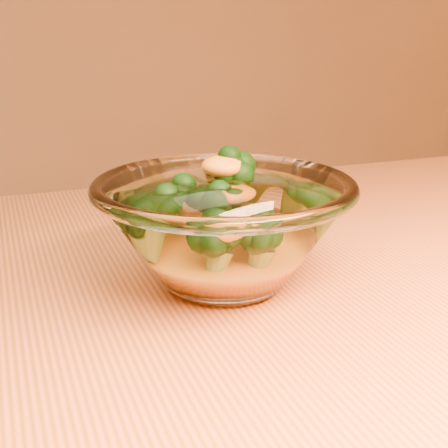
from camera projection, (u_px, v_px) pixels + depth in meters
name	position (u px, v px, depth m)	size (l,w,h in m)	color
glass_bowl	(224.00, 229.00, 0.45)	(0.19, 0.19, 0.08)	white
cheese_sauce	(224.00, 252.00, 0.46)	(0.11, 0.11, 0.03)	orange
broccoli_heap	(218.00, 211.00, 0.46)	(0.15, 0.12, 0.07)	black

